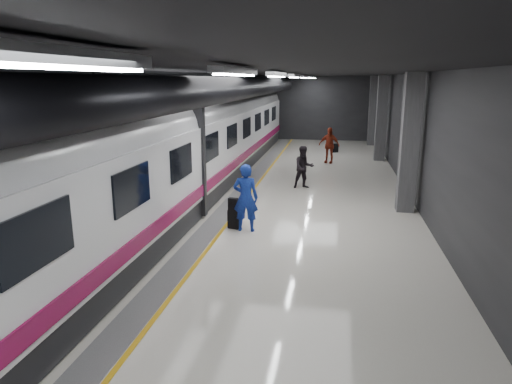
{
  "coord_description": "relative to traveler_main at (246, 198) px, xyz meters",
  "views": [
    {
      "loc": [
        2.19,
        -13.3,
        4.27
      ],
      "look_at": [
        0.14,
        -1.6,
        1.33
      ],
      "focal_mm": 32.0,
      "sensor_mm": 36.0,
      "label": 1
    }
  ],
  "objects": [
    {
      "name": "ground",
      "position": [
        0.27,
        0.95,
        -0.98
      ],
      "size": [
        40.0,
        40.0,
        0.0
      ],
      "primitive_type": "plane",
      "color": "beige",
      "rests_on": "ground"
    },
    {
      "name": "shoulder_bag",
      "position": [
        -0.4,
        0.12,
        -0.24
      ],
      "size": [
        0.3,
        0.2,
        0.36
      ],
      "primitive_type": "cube",
      "rotation": [
        0.0,
        0.0,
        -0.22
      ],
      "color": "black",
      "rests_on": "suitcase_main"
    },
    {
      "name": "train",
      "position": [
        -2.97,
        0.95,
        1.09
      ],
      "size": [
        3.05,
        38.0,
        4.05
      ],
      "color": "black",
      "rests_on": "ground"
    },
    {
      "name": "traveler_far_a",
      "position": [
        1.26,
        5.62,
        -0.13
      ],
      "size": [
        1.0,
        0.9,
        1.7
      ],
      "primitive_type": "imported",
      "rotation": [
        0.0,
        0.0,
        0.36
      ],
      "color": "black",
      "rests_on": "ground"
    },
    {
      "name": "suitcase_main",
      "position": [
        -0.38,
        0.15,
        -0.7
      ],
      "size": [
        0.39,
        0.3,
        0.56
      ],
      "primitive_type": "cube",
      "rotation": [
        0.0,
        0.0,
        -0.26
      ],
      "color": "black",
      "rests_on": "ground"
    },
    {
      "name": "suitcase_far",
      "position": [
        2.45,
        15.28,
        -0.72
      ],
      "size": [
        0.41,
        0.34,
        0.52
      ],
      "primitive_type": "cube",
      "rotation": [
        0.0,
        0.0,
        0.37
      ],
      "color": "black",
      "rests_on": "ground"
    },
    {
      "name": "traveler_far_b",
      "position": [
        2.15,
        11.6,
        -0.05
      ],
      "size": [
        1.16,
        0.69,
        1.86
      ],
      "primitive_type": "imported",
      "rotation": [
        0.0,
        0.0,
        -0.23
      ],
      "color": "#9C2816",
      "rests_on": "ground"
    },
    {
      "name": "platform_hall",
      "position": [
        -0.01,
        1.91,
        2.56
      ],
      "size": [
        10.02,
        40.02,
        4.51
      ],
      "color": "black",
      "rests_on": "ground"
    },
    {
      "name": "traveler_main",
      "position": [
        0.0,
        0.0,
        0.0
      ],
      "size": [
        0.74,
        0.5,
        1.96
      ],
      "primitive_type": "imported",
      "rotation": [
        0.0,
        0.0,
        3.19
      ],
      "color": "#1749AE",
      "rests_on": "ground"
    }
  ]
}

